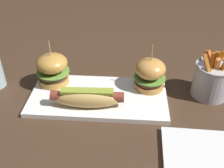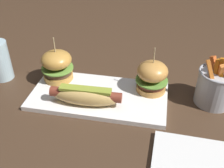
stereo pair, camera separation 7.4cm
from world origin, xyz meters
The scene contains 8 objects.
ground_plane centered at (0.00, 0.00, 0.00)m, with size 3.00×3.00×0.00m, color #422D1E.
platter_main centered at (0.00, 0.00, 0.01)m, with size 0.39×0.19×0.01m, color white.
hot_dog centered at (-0.02, -0.05, 0.04)m, with size 0.19×0.06×0.05m.
slider_left centered at (-0.14, 0.05, 0.06)m, with size 0.10×0.10×0.14m.
slider_right centered at (0.14, 0.05, 0.06)m, with size 0.09×0.09×0.14m.
fries_bucket centered at (0.32, 0.04, 0.05)m, with size 0.11×0.11×0.14m.
side_plate centered at (0.25, -0.20, 0.01)m, with size 0.17×0.17×0.01m, color white.
water_glass centered at (-0.32, 0.04, 0.06)m, with size 0.06×0.06×0.12m, color silver.
Camera 2 is at (0.16, -0.59, 0.48)m, focal length 42.98 mm.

